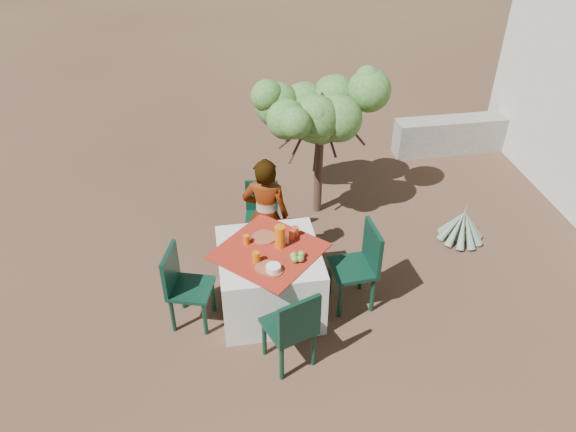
% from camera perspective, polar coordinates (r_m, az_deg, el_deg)
% --- Properties ---
extents(ground, '(160.00, 160.00, 0.00)m').
position_cam_1_polar(ground, '(5.82, -0.69, -12.08)').
color(ground, '#3A231A').
rests_on(ground, ground).
extents(table, '(1.30, 1.30, 0.76)m').
position_cam_1_polar(table, '(5.86, -1.88, -6.41)').
color(table, silver).
rests_on(table, ground).
extents(chair_far, '(0.44, 0.44, 0.83)m').
position_cam_1_polar(chair_far, '(6.68, -2.68, 0.44)').
color(chair_far, black).
rests_on(chair_far, ground).
extents(chair_near, '(0.54, 0.54, 0.92)m').
position_cam_1_polar(chair_near, '(5.20, 0.51, -11.22)').
color(chair_near, black).
rests_on(chair_near, ground).
extents(chair_left, '(0.51, 0.51, 0.89)m').
position_cam_1_polar(chair_left, '(5.73, -10.62, -6.81)').
color(chair_left, black).
rests_on(chair_left, ground).
extents(chair_right, '(0.47, 0.47, 0.96)m').
position_cam_1_polar(chair_right, '(5.87, 7.36, -4.74)').
color(chair_right, black).
rests_on(chair_right, ground).
extents(person, '(0.59, 0.48, 1.41)m').
position_cam_1_polar(person, '(6.19, -2.27, 0.07)').
color(person, '#8C6651').
rests_on(person, ground).
extents(shrub_tree, '(1.44, 1.41, 1.69)m').
position_cam_1_polar(shrub_tree, '(6.90, 3.65, 10.08)').
color(shrub_tree, '#452C22').
rests_on(shrub_tree, ground).
extents(agave, '(0.57, 0.56, 0.60)m').
position_cam_1_polar(agave, '(7.20, 17.26, -0.98)').
color(agave, gray).
rests_on(agave, ground).
extents(stone_wall, '(2.60, 0.35, 0.55)m').
position_cam_1_polar(stone_wall, '(9.30, 18.59, 7.98)').
color(stone_wall, gray).
rests_on(stone_wall, ground).
extents(plate_far, '(0.25, 0.25, 0.01)m').
position_cam_1_polar(plate_far, '(5.77, -2.47, -2.17)').
color(plate_far, brown).
rests_on(plate_far, table).
extents(plate_near, '(0.22, 0.22, 0.01)m').
position_cam_1_polar(plate_near, '(5.40, -2.20, -5.26)').
color(plate_near, brown).
rests_on(plate_near, table).
extents(glass_far, '(0.06, 0.06, 0.10)m').
position_cam_1_polar(glass_far, '(5.68, -4.26, -2.39)').
color(glass_far, '#D1600D').
rests_on(glass_far, table).
extents(glass_near, '(0.07, 0.07, 0.12)m').
position_cam_1_polar(glass_near, '(5.44, -3.27, -4.21)').
color(glass_near, '#D1600D').
rests_on(glass_near, table).
extents(juice_pitcher, '(0.11, 0.11, 0.24)m').
position_cam_1_polar(juice_pitcher, '(5.59, -0.82, -2.08)').
color(juice_pitcher, '#D1600D').
rests_on(juice_pitcher, table).
extents(bowl_plate, '(0.19, 0.19, 0.01)m').
position_cam_1_polar(bowl_plate, '(5.37, -1.49, -5.55)').
color(bowl_plate, brown).
rests_on(bowl_plate, table).
extents(white_bowl, '(0.14, 0.14, 0.05)m').
position_cam_1_polar(white_bowl, '(5.35, -1.49, -5.29)').
color(white_bowl, white).
rests_on(white_bowl, bowl_plate).
extents(jar_left, '(0.06, 0.06, 0.09)m').
position_cam_1_polar(jar_left, '(5.73, 0.37, -1.97)').
color(jar_left, '#BA4A20').
rests_on(jar_left, table).
extents(jar_right, '(0.07, 0.07, 0.11)m').
position_cam_1_polar(jar_right, '(5.77, 0.74, -1.57)').
color(jar_right, '#BA4A20').
rests_on(jar_right, table).
extents(napkin_holder, '(0.07, 0.06, 0.08)m').
position_cam_1_polar(napkin_holder, '(5.68, -0.27, -2.38)').
color(napkin_holder, white).
rests_on(napkin_holder, table).
extents(fruit_cluster, '(0.15, 0.14, 0.08)m').
position_cam_1_polar(fruit_cluster, '(5.47, 0.98, -4.16)').
color(fruit_cluster, olive).
rests_on(fruit_cluster, table).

